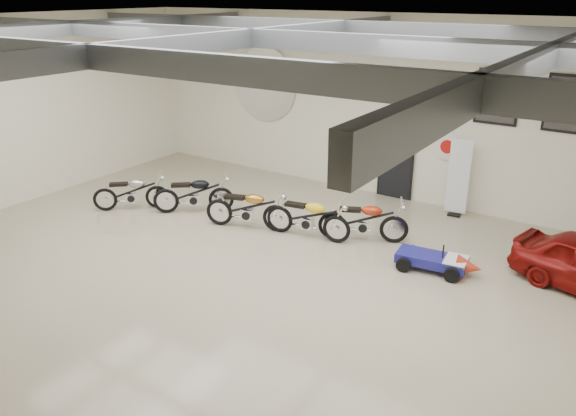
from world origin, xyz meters
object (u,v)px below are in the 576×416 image
Objects in this scene: motorcycle_silver at (131,192)px; motorcycle_red at (363,219)px; motorcycle_gold at (247,207)px; motorcycle_yellow at (308,216)px; banner_stand at (458,179)px; go_kart at (439,258)px; motorcycle_black at (193,193)px.

motorcycle_silver is 0.94× the size of motorcycle_red.
motorcycle_yellow is at bearing -5.25° from motorcycle_gold.
motorcycle_yellow is at bearing -30.45° from motorcycle_silver.
motorcycle_gold is 1.01× the size of motorcycle_yellow.
banner_stand is 1.13× the size of go_kart.
go_kart is at bearing -13.66° from motorcycle_gold.
motorcycle_black is 4.64m from motorcycle_red.
motorcycle_silver is at bearing 168.25° from motorcycle_black.
banner_stand reaches higher than motorcycle_gold.
banner_stand is at bearing -7.03° from motorcycle_black.
motorcycle_silver is at bearing 173.61° from motorcycle_gold.
banner_stand is at bearing 40.33° from motorcycle_red.
motorcycle_silver is 3.46m from motorcycle_gold.
motorcycle_silver is at bearing 170.80° from motorcycle_red.
motorcycle_black is 1.00× the size of motorcycle_red.
motorcycle_silver is 0.92× the size of motorcycle_gold.
motorcycle_gold reaches higher than motorcycle_black.
banner_stand is 4.17m from motorcycle_yellow.
motorcycle_gold is at bearing -176.11° from motorcycle_yellow.
motorcycle_silver reaches higher than go_kart.
banner_stand is 6.90m from motorcycle_black.
motorcycle_red is 1.16× the size of go_kart.
banner_stand is at bearing 23.99° from motorcycle_gold.
motorcycle_red is at bearing -27.97° from motorcycle_black.
motorcycle_black is 1.17× the size of go_kart.
banner_stand is 8.62m from motorcycle_silver.
motorcycle_yellow is at bearing -33.60° from motorcycle_black.
motorcycle_red reaches higher than motorcycle_silver.
banner_stand is 3.42m from go_kart.
motorcycle_black is (1.54, 0.77, 0.03)m from motorcycle_silver.
motorcycle_gold is at bearing -40.50° from motorcycle_black.
motorcycle_black reaches higher than motorcycle_red.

